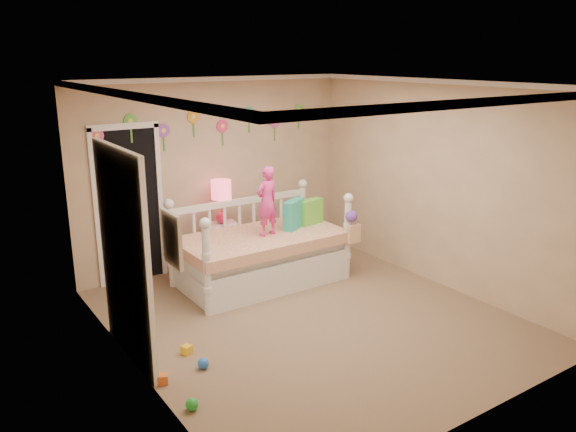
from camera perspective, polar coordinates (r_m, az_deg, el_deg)
floor at (r=6.62m, az=2.22°, el=-10.10°), size 4.00×4.50×0.01m
ceiling at (r=5.96m, az=2.49°, el=12.99°), size 4.00×4.50×0.01m
back_wall at (r=8.04m, az=-7.21°, el=4.27°), size 4.00×0.01×2.60m
left_wall at (r=5.28m, az=-15.46°, el=-2.34°), size 0.01×4.50×2.60m
right_wall at (r=7.49m, az=14.79°, el=3.02°), size 0.01×4.50×2.60m
crown_molding at (r=5.96m, az=2.49°, el=12.71°), size 4.00×4.50×0.06m
daybed at (r=7.42m, az=-2.72°, el=-2.31°), size 2.16×1.16×1.17m
pillow_turquoise at (r=7.59m, az=0.57°, el=0.17°), size 0.40×0.31×0.38m
pillow_lime at (r=7.79m, az=2.26°, el=0.42°), size 0.38×0.19×0.34m
child at (r=7.24m, az=-2.10°, el=1.48°), size 0.36×0.27×0.89m
nightstand at (r=8.01m, az=-6.47°, el=-2.96°), size 0.43×0.35×0.66m
table_lamp at (r=7.81m, az=-6.63°, el=2.10°), size 0.27×0.27×0.60m
closet_doorway at (r=7.62m, az=-15.49°, el=1.12°), size 0.90×0.04×2.07m
flower_decals at (r=7.89m, az=-7.92°, el=8.73°), size 3.40×0.02×0.50m
mirror_closet at (r=5.64m, az=-15.89°, el=-3.88°), size 0.07×1.30×2.10m
wall_picture at (r=4.40m, az=-11.50°, el=-2.26°), size 0.05×0.34×0.42m
hanging_bag at (r=7.50m, az=6.38°, el=-1.17°), size 0.20×0.16×0.36m
toy_scatter at (r=5.63m, az=-8.37°, el=-14.65°), size 1.24×1.51×0.11m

